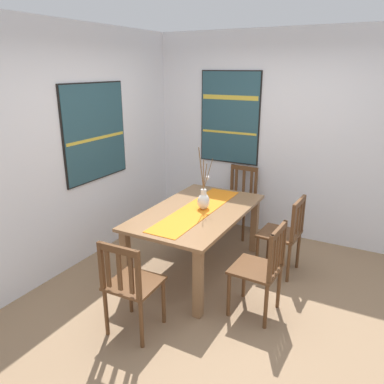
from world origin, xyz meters
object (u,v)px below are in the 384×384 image
object	(u,v)px
dining_table	(197,219)
chair_1	(284,233)
chair_0	(262,267)
painting_on_back_wall	(95,132)
painting_on_side_wall	(230,118)
chair_3	(131,285)
centerpiece_vase	(204,200)
chair_2	(239,200)

from	to	relation	value
dining_table	chair_1	size ratio (longest dim) A/B	1.87
chair_0	painting_on_back_wall	distance (m)	2.47
chair_0	painting_on_side_wall	world-z (taller)	painting_on_side_wall
chair_1	painting_on_back_wall	distance (m)	2.47
chair_3	chair_1	bearing A→B (deg)	-27.58
chair_0	painting_on_back_wall	xyz separation A→B (m)	(0.36, 2.22, 1.01)
chair_1	painting_on_side_wall	xyz separation A→B (m)	(1.02, 1.12, 1.09)
centerpiece_vase	painting_on_back_wall	world-z (taller)	painting_on_back_wall
centerpiece_vase	chair_0	bearing A→B (deg)	-120.37
centerpiece_vase	painting_on_side_wall	xyz separation A→B (m)	(1.38, 0.30, 0.72)
chair_1	chair_3	world-z (taller)	same
centerpiece_vase	chair_3	distance (m)	1.34
centerpiece_vase	chair_2	size ratio (longest dim) A/B	0.74
chair_2	painting_on_back_wall	distance (m)	2.12
chair_0	centerpiece_vase	bearing A→B (deg)	59.63
dining_table	chair_0	world-z (taller)	chair_0
centerpiece_vase	chair_2	bearing A→B (deg)	1.17
centerpiece_vase	chair_0	distance (m)	1.05
centerpiece_vase	chair_1	distance (m)	0.97
centerpiece_vase	chair_1	xyz separation A→B (m)	(0.37, -0.82, -0.37)
chair_0	chair_1	world-z (taller)	chair_0
centerpiece_vase	painting_on_side_wall	bearing A→B (deg)	12.16
dining_table	centerpiece_vase	distance (m)	0.23
chair_2	painting_on_back_wall	world-z (taller)	painting_on_back_wall
dining_table	chair_0	bearing A→B (deg)	-116.22
dining_table	painting_on_side_wall	distance (m)	1.73
centerpiece_vase	painting_on_back_wall	bearing A→B (deg)	95.80
chair_1	painting_on_side_wall	world-z (taller)	painting_on_side_wall
dining_table	centerpiece_vase	bearing A→B (deg)	-41.76
chair_3	painting_on_side_wall	bearing A→B (deg)	5.51
painting_on_side_wall	chair_2	bearing A→B (deg)	-130.62
painting_on_back_wall	chair_1	bearing A→B (deg)	-77.03
dining_table	chair_2	bearing A→B (deg)	-1.24
chair_3	chair_2	bearing A→B (deg)	-0.40
centerpiece_vase	painting_on_side_wall	size ratio (longest dim) A/B	0.55
dining_table	painting_on_back_wall	bearing A→B (deg)	93.61
painting_on_side_wall	chair_1	bearing A→B (deg)	-132.25
dining_table	centerpiece_vase	world-z (taller)	centerpiece_vase
chair_1	chair_2	xyz separation A→B (m)	(0.78, 0.84, 0.01)
chair_0	chair_3	world-z (taller)	chair_0
chair_2	painting_on_back_wall	xyz separation A→B (m)	(-1.29, 1.34, 1.01)
dining_table	chair_2	distance (m)	1.21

